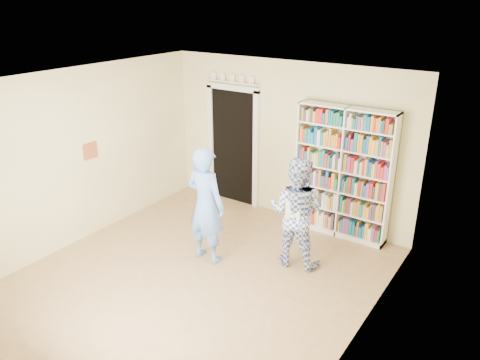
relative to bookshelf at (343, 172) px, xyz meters
The scene contains 11 objects.
floor 2.80m from the bookshelf, 115.04° to the right, with size 5.00×5.00×0.00m, color #976C49.
ceiling 3.06m from the bookshelf, 115.04° to the right, with size 5.00×5.00×0.00m, color white.
wall_back 1.14m from the bookshelf, behind, with size 4.50×4.50×0.00m, color #F5E9A9.
wall_left 4.09m from the bookshelf, 144.98° to the right, with size 5.00×5.00×0.00m, color #F5E9A9.
wall_right 2.63m from the bookshelf, 63.78° to the right, with size 5.00×5.00×0.00m, color #F5E9A9.
bookshelf is the anchor object (origin of this frame).
doorway 2.20m from the bookshelf, behind, with size 1.10×0.08×2.43m.
wall_art 3.97m from the bookshelf, 147.19° to the right, with size 0.03×0.25×0.25m, color maroon.
man_blue 2.26m from the bookshelf, 125.46° to the right, with size 0.63×0.42×1.74m, color #618CD9.
man_plaid 1.25m from the bookshelf, 98.65° to the right, with size 0.79×0.62×1.63m, color #314598.
paper_sheet 1.45m from the bookshelf, 94.80° to the right, with size 0.20×0.01×0.28m, color white.
Camera 1 is at (3.58, -4.24, 3.69)m, focal length 35.00 mm.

